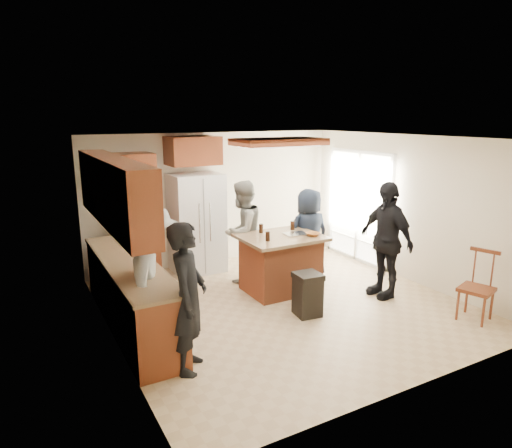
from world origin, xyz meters
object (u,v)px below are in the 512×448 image
person_behind_right (309,234)px  spindle_chair (477,289)px  person_behind_left (242,232)px  trash_bin (308,294)px  person_counter (153,277)px  person_side_right (386,240)px  person_front_left (188,298)px  kitchen_island (281,263)px  refrigerator (197,223)px

person_behind_right → spindle_chair: (1.06, -2.56, -0.34)m
person_behind_left → trash_bin: size_ratio=2.77×
person_counter → spindle_chair: 4.43m
person_side_right → trash_bin: person_side_right is taller
person_behind_right → person_front_left: bearing=36.1°
person_behind_right → person_counter: bearing=23.4°
person_counter → kitchen_island: 2.49m
person_front_left → spindle_chair: size_ratio=1.72×
kitchen_island → spindle_chair: bearing=-50.8°
person_front_left → refrigerator: refrigerator is taller
person_front_left → kitchen_island: person_front_left is taller
person_counter → trash_bin: size_ratio=2.83×
kitchen_island → spindle_chair: spindle_chair is taller
person_behind_right → refrigerator: (-1.58, 1.28, 0.11)m
kitchen_island → spindle_chair: (1.83, -2.25, -0.02)m
person_side_right → person_front_left: bearing=-78.9°
person_behind_left → person_side_right: bearing=105.8°
person_behind_right → person_side_right: size_ratio=0.86×
person_counter → trash_bin: (2.17, -0.21, -0.57)m
spindle_chair → person_behind_right: bearing=112.5°
person_counter → person_side_right: bearing=-71.4°
person_counter → trash_bin: person_counter is taller
person_side_right → refrigerator: 3.33m
person_behind_right → kitchen_island: (-0.77, -0.32, -0.32)m
person_behind_left → spindle_chair: bearing=97.3°
person_side_right → refrigerator: (-2.14, 2.55, -0.02)m
person_counter → person_front_left: bearing=-145.4°
refrigerator → spindle_chair: size_ratio=1.81×
person_front_left → kitchen_island: bearing=-24.3°
person_behind_right → spindle_chair: bearing=116.4°
person_behind_right → spindle_chair: size_ratio=1.60×
person_counter → kitchen_island: (2.32, 0.78, -0.42)m
person_side_right → person_behind_right: bearing=-154.4°
person_side_right → person_behind_left: bearing=-134.0°
person_behind_right → trash_bin: (-0.93, -1.31, -0.47)m
person_side_right → spindle_chair: (0.50, -1.29, -0.46)m
person_counter → kitchen_island: person_counter is taller
refrigerator → kitchen_island: (0.81, -1.60, -0.43)m
person_behind_left → person_side_right: (1.65, -1.69, 0.04)m
person_front_left → person_side_right: size_ratio=0.93×
person_front_left → spindle_chair: person_front_left is taller
person_side_right → refrigerator: bearing=-138.2°
person_side_right → spindle_chair: size_ratio=1.84×
person_front_left → trash_bin: size_ratio=2.72×
kitchen_island → person_side_right: bearing=-35.6°
person_behind_left → person_counter: size_ratio=0.98×
refrigerator → person_side_right: bearing=-50.0°
kitchen_island → trash_bin: (-0.16, -0.99, -0.16)m
spindle_chair → person_front_left: bearing=169.7°
refrigerator → spindle_chair: bearing=-55.5°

